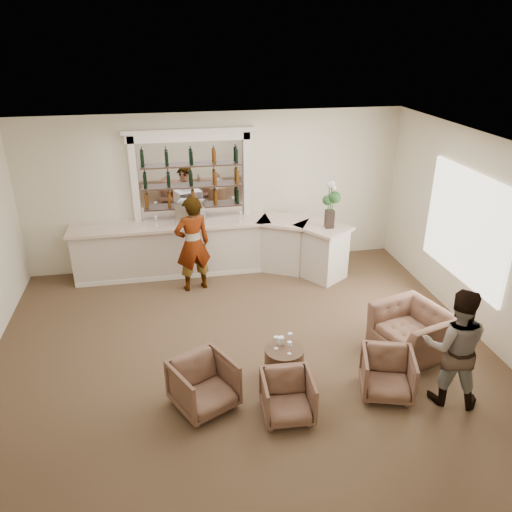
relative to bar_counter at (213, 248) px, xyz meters
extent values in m
plane|color=brown|center=(0.16, -3.00, -0.57)|extent=(8.00, 8.00, 0.00)
cube|color=beige|center=(0.16, 0.50, 1.08)|extent=(8.00, 0.04, 3.30)
cube|color=beige|center=(4.16, -3.00, 1.08)|extent=(0.04, 7.00, 3.30)
cube|color=silver|center=(0.16, -3.00, 2.73)|extent=(8.00, 7.00, 0.04)
cube|color=white|center=(4.13, -2.50, 1.13)|extent=(0.05, 2.40, 1.90)
cube|color=beige|center=(-0.84, 0.15, -0.03)|extent=(4.00, 0.70, 1.08)
cube|color=beige|center=(-0.84, 0.13, 0.54)|extent=(4.10, 0.82, 0.06)
cube|color=beige|center=(1.51, -0.08, -0.03)|extent=(1.12, 1.04, 1.08)
cube|color=beige|center=(1.51, -0.10, 0.54)|extent=(1.27, 1.19, 0.06)
cube|color=beige|center=(2.21, -0.60, -0.03)|extent=(1.08, 1.14, 1.08)
cube|color=beige|center=(2.21, -0.62, 0.54)|extent=(1.24, 1.29, 0.06)
cube|color=silver|center=(-0.84, -0.18, -0.52)|extent=(4.00, 0.06, 0.10)
cube|color=white|center=(-0.34, 0.48, 1.38)|extent=(2.15, 0.02, 1.65)
cube|color=silver|center=(-1.49, 0.42, 0.88)|extent=(0.14, 0.16, 2.90)
cube|color=silver|center=(0.81, 0.42, 0.88)|extent=(0.14, 0.16, 2.90)
cube|color=silver|center=(-0.34, 0.42, 2.27)|extent=(2.52, 0.16, 0.18)
cube|color=silver|center=(-0.34, 0.42, 2.39)|extent=(2.64, 0.20, 0.08)
cube|color=#332219|center=(-0.34, 0.37, 0.81)|extent=(2.05, 0.20, 0.03)
cube|color=#332219|center=(-0.34, 0.37, 1.25)|extent=(2.05, 0.20, 0.03)
cube|color=#332219|center=(-0.34, 0.37, 1.69)|extent=(2.05, 0.20, 0.03)
cylinder|color=#4B3320|center=(0.65, -3.75, -0.32)|extent=(0.59, 0.59, 0.50)
imported|color=gray|center=(-0.45, -0.66, 0.40)|extent=(0.80, 0.62, 1.94)
imported|color=gray|center=(2.79, -4.64, 0.30)|extent=(1.04, 0.95, 1.74)
imported|color=brown|center=(-0.58, -4.16, -0.21)|extent=(1.04, 1.05, 0.72)
imported|color=brown|center=(0.50, -4.56, -0.26)|extent=(0.71, 0.73, 0.63)
imported|color=brown|center=(2.00, -4.37, -0.24)|extent=(0.90, 0.91, 0.67)
imported|color=brown|center=(2.84, -3.45, -0.21)|extent=(1.27, 1.36, 0.73)
cube|color=silver|center=(-0.41, 0.08, 0.79)|extent=(0.63, 0.58, 0.45)
cube|color=black|center=(2.30, -0.71, 0.75)|extent=(0.16, 0.16, 0.37)
cube|color=white|center=(0.63, -3.61, -0.01)|extent=(0.08, 0.08, 0.12)
camera|label=1|loc=(-0.90, -9.66, 4.22)|focal=35.00mm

